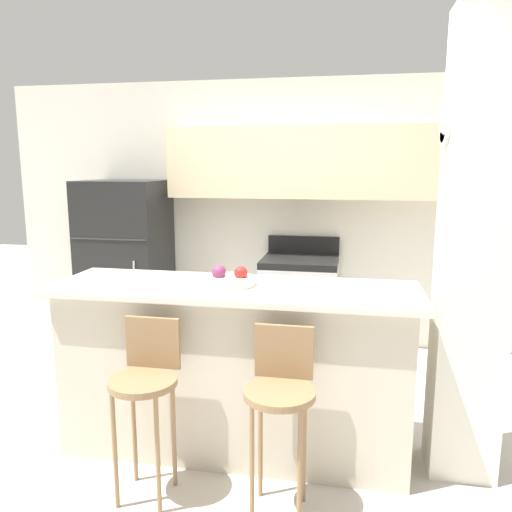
# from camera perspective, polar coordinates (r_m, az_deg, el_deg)

# --- Properties ---
(ground_plane) EXTENTS (14.00, 14.00, 0.00)m
(ground_plane) POSITION_cam_1_polar(r_m,az_deg,el_deg) (3.35, -2.44, -21.02)
(ground_plane) COLOR beige
(wall_back) EXTENTS (5.60, 0.38, 2.55)m
(wall_back) POSITION_cam_1_polar(r_m,az_deg,el_deg) (4.81, 4.30, 7.06)
(wall_back) COLOR silver
(wall_back) RESTS_ON ground_plane
(pillar_right) EXTENTS (0.38, 0.32, 2.55)m
(pillar_right) POSITION_cam_1_polar(r_m,az_deg,el_deg) (2.94, 23.61, 0.38)
(pillar_right) COLOR silver
(pillar_right) RESTS_ON ground_plane
(counter_bar) EXTENTS (2.17, 0.67, 1.04)m
(counter_bar) POSITION_cam_1_polar(r_m,az_deg,el_deg) (3.11, -2.51, -12.71)
(counter_bar) COLOR beige
(counter_bar) RESTS_ON ground_plane
(refrigerator) EXTENTS (0.76, 0.71, 1.60)m
(refrigerator) POSITION_cam_1_polar(r_m,az_deg,el_deg) (5.02, -14.60, -0.83)
(refrigerator) COLOR black
(refrigerator) RESTS_ON ground_plane
(stove_range) EXTENTS (0.69, 0.65, 1.07)m
(stove_range) POSITION_cam_1_polar(r_m,az_deg,el_deg) (4.68, 5.00, -5.62)
(stove_range) COLOR silver
(stove_range) RESTS_ON ground_plane
(bar_stool_left) EXTENTS (0.35, 0.35, 0.95)m
(bar_stool_left) POSITION_cam_1_polar(r_m,az_deg,el_deg) (2.74, -12.47, -13.94)
(bar_stool_left) COLOR olive
(bar_stool_left) RESTS_ON ground_plane
(bar_stool_right) EXTENTS (0.35, 0.35, 0.95)m
(bar_stool_right) POSITION_cam_1_polar(r_m,az_deg,el_deg) (2.56, 2.83, -15.47)
(bar_stool_right) COLOR olive
(bar_stool_right) RESTS_ON ground_plane
(fruit_bowl) EXTENTS (0.29, 0.29, 0.12)m
(fruit_bowl) POSITION_cam_1_polar(r_m,az_deg,el_deg) (2.96, -3.04, -2.68)
(fruit_bowl) COLOR silver
(fruit_bowl) RESTS_ON counter_bar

